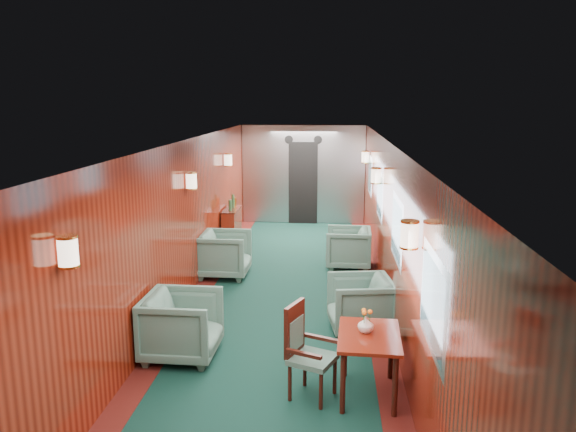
{
  "coord_description": "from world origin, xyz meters",
  "views": [
    {
      "loc": [
        0.69,
        -7.68,
        2.99
      ],
      "look_at": [
        0.0,
        1.15,
        1.15
      ],
      "focal_mm": 35.0,
      "sensor_mm": 36.0,
      "label": 1
    }
  ],
  "objects_px": {
    "dining_table": "(369,344)",
    "armchair_left_far": "(224,254)",
    "credenza": "(232,227)",
    "armchair_right_far": "(348,248)",
    "armchair_left_near": "(182,326)",
    "armchair_right_near": "(360,304)",
    "side_chair": "(304,347)"
  },
  "relations": [
    {
      "from": "credenza",
      "to": "armchair_left_far",
      "type": "height_order",
      "value": "credenza"
    },
    {
      "from": "armchair_right_near",
      "to": "armchair_right_far",
      "type": "distance_m",
      "value": 2.87
    },
    {
      "from": "dining_table",
      "to": "armchair_left_far",
      "type": "bearing_deg",
      "value": 122.93
    },
    {
      "from": "armchair_left_near",
      "to": "armchair_right_near",
      "type": "relative_size",
      "value": 1.06
    },
    {
      "from": "dining_table",
      "to": "armchair_right_far",
      "type": "distance_m",
      "value": 4.51
    },
    {
      "from": "armchair_left_far",
      "to": "armchair_right_far",
      "type": "xyz_separation_m",
      "value": [
        2.13,
        0.68,
        -0.03
      ]
    },
    {
      "from": "side_chair",
      "to": "armchair_left_far",
      "type": "xyz_separation_m",
      "value": [
        -1.57,
        3.88,
        -0.14
      ]
    },
    {
      "from": "side_chair",
      "to": "armchair_left_near",
      "type": "distance_m",
      "value": 1.67
    },
    {
      "from": "side_chair",
      "to": "armchair_right_far",
      "type": "bearing_deg",
      "value": 106.23
    },
    {
      "from": "armchair_left_far",
      "to": "armchair_right_near",
      "type": "relative_size",
      "value": 1.07
    },
    {
      "from": "dining_table",
      "to": "armchair_right_far",
      "type": "bearing_deg",
      "value": 93.91
    },
    {
      "from": "armchair_left_near",
      "to": "armchair_left_far",
      "type": "relative_size",
      "value": 1.0
    },
    {
      "from": "side_chair",
      "to": "credenza",
      "type": "height_order",
      "value": "credenza"
    },
    {
      "from": "credenza",
      "to": "armchair_right_far",
      "type": "bearing_deg",
      "value": -27.98
    },
    {
      "from": "side_chair",
      "to": "armchair_right_near",
      "type": "height_order",
      "value": "side_chair"
    },
    {
      "from": "armchair_left_near",
      "to": "armchair_right_far",
      "type": "xyz_separation_m",
      "value": [
        2.04,
        3.79,
        -0.02
      ]
    },
    {
      "from": "armchair_left_near",
      "to": "armchair_right_far",
      "type": "relative_size",
      "value": 1.07
    },
    {
      "from": "armchair_right_near",
      "to": "credenza",
      "type": "bearing_deg",
      "value": -157.93
    },
    {
      "from": "armchair_right_near",
      "to": "armchair_left_far",
      "type": "bearing_deg",
      "value": -143.08
    },
    {
      "from": "credenza",
      "to": "armchair_left_near",
      "type": "xyz_separation_m",
      "value": [
        0.31,
        -5.04,
        -0.03
      ]
    },
    {
      "from": "side_chair",
      "to": "credenza",
      "type": "relative_size",
      "value": 0.9
    },
    {
      "from": "credenza",
      "to": "armchair_right_near",
      "type": "xyz_separation_m",
      "value": [
        2.43,
        -4.12,
        -0.05
      ]
    },
    {
      "from": "dining_table",
      "to": "armchair_left_far",
      "type": "height_order",
      "value": "armchair_left_far"
    },
    {
      "from": "credenza",
      "to": "armchair_left_near",
      "type": "bearing_deg",
      "value": -86.51
    },
    {
      "from": "armchair_right_far",
      "to": "armchair_left_near",
      "type": "bearing_deg",
      "value": -26.33
    },
    {
      "from": "dining_table",
      "to": "armchair_left_near",
      "type": "distance_m",
      "value": 2.25
    },
    {
      "from": "credenza",
      "to": "armchair_left_far",
      "type": "relative_size",
      "value": 1.27
    },
    {
      "from": "armchair_left_near",
      "to": "armchair_right_near",
      "type": "bearing_deg",
      "value": -65.02
    },
    {
      "from": "armchair_left_near",
      "to": "armchair_left_far",
      "type": "xyz_separation_m",
      "value": [
        -0.09,
        3.11,
        0.0
      ]
    },
    {
      "from": "armchair_right_near",
      "to": "armchair_right_far",
      "type": "relative_size",
      "value": 1.0
    },
    {
      "from": "armchair_left_near",
      "to": "credenza",
      "type": "bearing_deg",
      "value": 4.92
    },
    {
      "from": "side_chair",
      "to": "armchair_right_far",
      "type": "distance_m",
      "value": 4.6
    }
  ]
}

